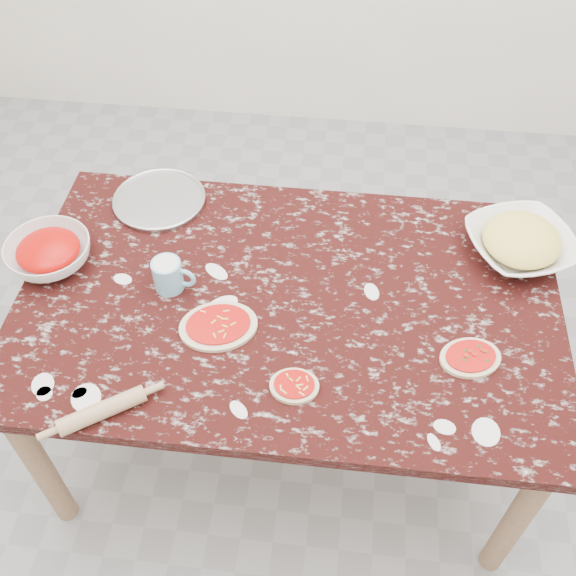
# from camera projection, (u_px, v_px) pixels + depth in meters

# --- Properties ---
(ground) EXTENTS (4.00, 4.00, 0.00)m
(ground) POSITION_uv_depth(u_px,v_px,m) (288.00, 426.00, 2.52)
(ground) COLOR gray
(worktable) EXTENTS (1.60, 1.00, 0.75)m
(worktable) POSITION_uv_depth(u_px,v_px,m) (288.00, 317.00, 2.01)
(worktable) COLOR black
(worktable) RESTS_ON ground
(pizza_tray) EXTENTS (0.38, 0.38, 0.01)m
(pizza_tray) POSITION_uv_depth(u_px,v_px,m) (159.00, 200.00, 2.23)
(pizza_tray) COLOR #B2B2B7
(pizza_tray) RESTS_ON worktable
(sauce_bowl) EXTENTS (0.27, 0.27, 0.08)m
(sauce_bowl) POSITION_uv_depth(u_px,v_px,m) (50.00, 254.00, 2.02)
(sauce_bowl) COLOR white
(sauce_bowl) RESTS_ON worktable
(cheese_bowl) EXTENTS (0.41, 0.41, 0.08)m
(cheese_bowl) POSITION_uv_depth(u_px,v_px,m) (520.00, 245.00, 2.04)
(cheese_bowl) COLOR white
(cheese_bowl) RESTS_ON worktable
(flour_mug) EXTENTS (0.13, 0.09, 0.10)m
(flour_mug) POSITION_uv_depth(u_px,v_px,m) (169.00, 275.00, 1.94)
(flour_mug) COLOR #75B6D4
(flour_mug) RESTS_ON worktable
(pizza_left) EXTENTS (0.27, 0.23, 0.02)m
(pizza_left) POSITION_uv_depth(u_px,v_px,m) (218.00, 326.00, 1.88)
(pizza_left) COLOR beige
(pizza_left) RESTS_ON worktable
(pizza_mid) EXTENTS (0.14, 0.11, 0.02)m
(pizza_mid) POSITION_uv_depth(u_px,v_px,m) (294.00, 386.00, 1.75)
(pizza_mid) COLOR beige
(pizza_mid) RESTS_ON worktable
(pizza_right) EXTENTS (0.20, 0.18, 0.02)m
(pizza_right) POSITION_uv_depth(u_px,v_px,m) (470.00, 358.00, 1.80)
(pizza_right) COLOR beige
(pizza_right) RESTS_ON worktable
(rolling_pin) EXTENTS (0.21, 0.17, 0.05)m
(rolling_pin) POSITION_uv_depth(u_px,v_px,m) (102.00, 410.00, 1.68)
(rolling_pin) COLOR tan
(rolling_pin) RESTS_ON worktable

